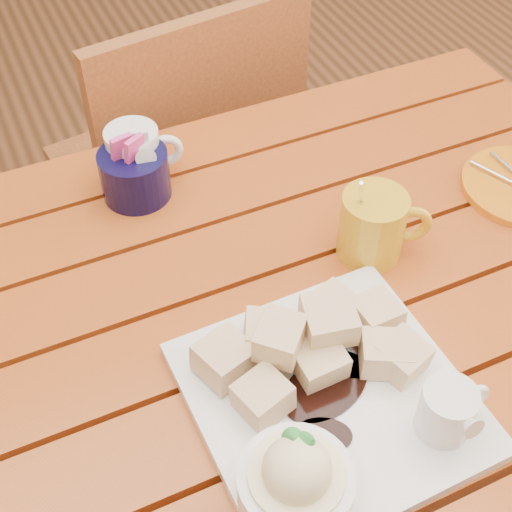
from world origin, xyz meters
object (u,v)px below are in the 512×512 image
chair_far (185,170)px  dessert_plate (325,405)px  table (252,369)px  coffee_mug_right (374,225)px

chair_far → dessert_plate: bearing=74.0°
table → coffee_mug_right: coffee_mug_right is taller
table → coffee_mug_right: size_ratio=8.64×
dessert_plate → coffee_mug_right: 0.26m
dessert_plate → chair_far: (0.10, 0.75, -0.30)m
table → chair_far: bearing=78.8°
table → chair_far: size_ratio=1.38×
table → coffee_mug_right: bearing=11.3°
dessert_plate → coffee_mug_right: coffee_mug_right is taller
table → coffee_mug_right: 0.25m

